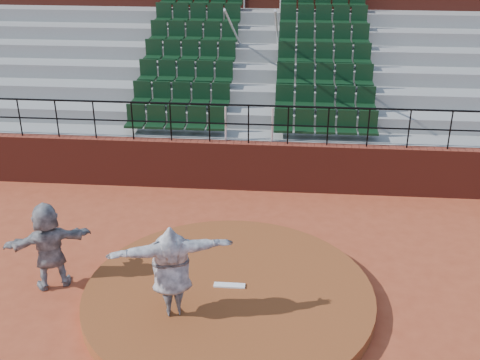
{
  "coord_description": "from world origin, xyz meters",
  "views": [
    {
      "loc": [
        1.02,
        -9.36,
        6.94
      ],
      "look_at": [
        0.0,
        2.5,
        1.4
      ],
      "focal_mm": 45.0,
      "sensor_mm": 36.0,
      "label": 1
    }
  ],
  "objects": [
    {
      "name": "fielder",
      "position": [
        -3.51,
        0.25,
        0.9
      ],
      "size": [
        1.73,
        1.22,
        1.8
      ],
      "primitive_type": "imported",
      "rotation": [
        0.0,
        0.0,
        3.6
      ],
      "color": "black",
      "rests_on": "ground"
    },
    {
      "name": "ground",
      "position": [
        0.0,
        0.0,
        0.0
      ],
      "size": [
        90.0,
        90.0,
        0.0
      ],
      "primitive_type": "plane",
      "color": "#A64325",
      "rests_on": "ground"
    },
    {
      "name": "boundary_wall",
      "position": [
        0.0,
        5.0,
        0.65
      ],
      "size": [
        24.0,
        0.3,
        1.3
      ],
      "primitive_type": "cube",
      "color": "maroon",
      "rests_on": "ground"
    },
    {
      "name": "press_box_facade",
      "position": [
        0.0,
        12.6,
        3.55
      ],
      "size": [
        24.0,
        3.0,
        7.1
      ],
      "primitive_type": "cube",
      "color": "maroon",
      "rests_on": "ground"
    },
    {
      "name": "pitching_rubber",
      "position": [
        0.0,
        0.15,
        0.27
      ],
      "size": [
        0.6,
        0.15,
        0.03
      ],
      "primitive_type": "cube",
      "color": "white",
      "rests_on": "pitchers_mound"
    },
    {
      "name": "wall_railing",
      "position": [
        0.0,
        5.0,
        2.03
      ],
      "size": [
        24.04,
        0.05,
        1.03
      ],
      "color": "black",
      "rests_on": "boundary_wall"
    },
    {
      "name": "seating_deck",
      "position": [
        0.0,
        8.65,
        1.43
      ],
      "size": [
        24.0,
        5.97,
        4.63
      ],
      "color": "gray",
      "rests_on": "ground"
    },
    {
      "name": "pitchers_mound",
      "position": [
        0.0,
        0.0,
        0.12
      ],
      "size": [
        5.5,
        5.5,
        0.25
      ],
      "primitive_type": "cylinder",
      "color": "brown",
      "rests_on": "ground"
    },
    {
      "name": "pitcher",
      "position": [
        -0.92,
        -0.72,
        1.13
      ],
      "size": [
        2.23,
        1.19,
        1.75
      ],
      "primitive_type": "imported",
      "rotation": [
        0.0,
        0.0,
        3.44
      ],
      "color": "black",
      "rests_on": "pitchers_mound"
    }
  ]
}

